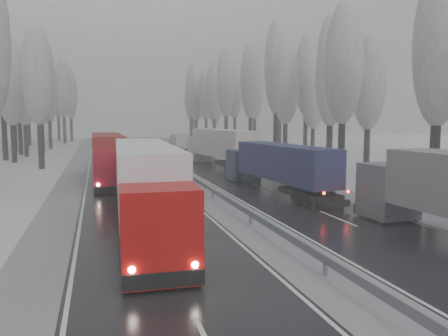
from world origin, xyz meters
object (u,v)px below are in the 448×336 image
truck_red_red (108,154)px  truck_blue_box (277,164)px  truck_cream_box (219,145)px  box_truck_distant (179,141)px  truck_red_white (146,182)px

truck_red_red → truck_blue_box: bearing=-39.8°
truck_blue_box → truck_red_red: truck_red_red is taller
truck_cream_box → truck_red_red: 15.36m
box_truck_distant → truck_red_red: 45.32m
truck_blue_box → truck_cream_box: bearing=83.7°
truck_blue_box → truck_red_white: truck_red_white is taller
truck_blue_box → box_truck_distant: truck_blue_box is taller
box_truck_distant → truck_blue_box: bearing=-91.9°
truck_blue_box → truck_red_white: bearing=-144.6°
truck_cream_box → truck_red_red: size_ratio=1.05×
box_truck_distant → truck_red_white: size_ratio=0.45×
box_truck_distant → truck_cream_box: bearing=-92.2°
box_truck_distant → truck_red_white: (-12.99, -62.27, 1.09)m
truck_red_red → truck_red_white: bearing=-86.5°
truck_red_white → truck_red_red: (-1.36, 19.30, -0.07)m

